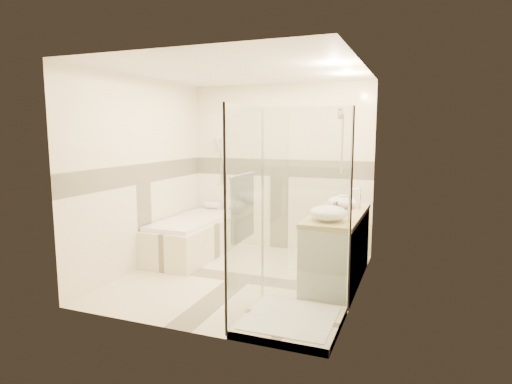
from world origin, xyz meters
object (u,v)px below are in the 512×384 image
(shower_enclosure, at_px, (282,270))
(amenity_bottle_b, at_px, (337,207))
(vanity, at_px, (337,247))
(vessel_sink_near, at_px, (342,202))
(vessel_sink_far, at_px, (328,213))
(amenity_bottle_a, at_px, (334,208))
(bathtub, at_px, (194,235))

(shower_enclosure, xyz_separation_m, amenity_bottle_b, (0.27, 1.27, 0.41))
(vanity, distance_m, vessel_sink_near, 0.61)
(vessel_sink_near, bearing_deg, amenity_bottle_b, -90.00)
(shower_enclosure, bearing_deg, vessel_sink_far, 70.79)
(amenity_bottle_a, bearing_deg, vanity, 82.87)
(bathtub, bearing_deg, shower_enclosure, -41.10)
(vanity, relative_size, amenity_bottle_a, 10.60)
(bathtub, bearing_deg, amenity_bottle_a, -13.46)
(amenity_bottle_b, bearing_deg, vessel_sink_near, 90.00)
(bathtub, xyz_separation_m, vanity, (2.15, -0.35, 0.12))
(vanity, relative_size, shower_enclosure, 0.79)
(vanity, bearing_deg, shower_enclosure, -102.97)
(vanity, height_order, amenity_bottle_a, amenity_bottle_a)
(shower_enclosure, relative_size, amenity_bottle_b, 15.56)
(shower_enclosure, distance_m, vessel_sink_near, 1.69)
(amenity_bottle_b, bearing_deg, vessel_sink_far, -90.00)
(bathtub, xyz_separation_m, vessel_sink_near, (2.13, -0.00, 0.62))
(amenity_bottle_a, bearing_deg, amenity_bottle_b, 90.00)
(vessel_sink_far, distance_m, amenity_bottle_a, 0.33)
(shower_enclosure, distance_m, vessel_sink_far, 0.93)
(bathtub, bearing_deg, vessel_sink_near, -0.09)
(bathtub, height_order, amenity_bottle_b, amenity_bottle_b)
(vanity, bearing_deg, amenity_bottle_b, 178.72)
(bathtub, bearing_deg, vanity, -9.25)
(vessel_sink_near, xyz_separation_m, amenity_bottle_b, (0.00, -0.35, -0.01))
(vanity, bearing_deg, vessel_sink_near, 93.30)
(shower_enclosure, bearing_deg, vessel_sink_near, 80.43)
(vessel_sink_near, distance_m, vessel_sink_far, 0.83)
(bathtub, xyz_separation_m, amenity_bottle_a, (2.13, -0.51, 0.62))
(shower_enclosure, relative_size, vessel_sink_near, 5.47)
(bathtub, distance_m, amenity_bottle_a, 2.28)
(shower_enclosure, distance_m, amenity_bottle_b, 1.36)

